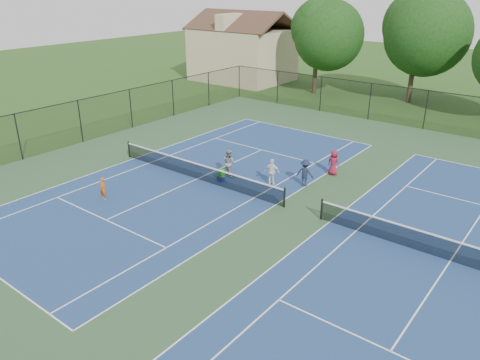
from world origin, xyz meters
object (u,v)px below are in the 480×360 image
Objects in this scene: ball_crate at (221,179)px; ball_hopper at (221,173)px; bystander_c at (333,163)px; tree_back_b at (418,29)px; instructor at (229,163)px; clapboard_house at (242,52)px; bystander_a at (272,172)px; bystander_b at (305,173)px; tree_back_a at (318,31)px; child_player at (103,189)px.

ball_hopper is at bearing 0.00° from ball_crate.
tree_back_b is at bearing -80.26° from bystander_c.
instructor is 1.14m from ball_crate.
clapboard_house is 7.04× the size of bystander_a.
instructor is 4.46m from bystander_b.
bystander_c is 6.62m from ball_hopper.
tree_back_b is (9.00, 2.00, 0.56)m from tree_back_a.
tree_back_a is 20.86× the size of ball_hopper.
child_player is at bearing -120.33° from ball_hopper.
tree_back_b reaches higher than bystander_b.
clapboard_house is 30.04m from ball_crate.
child_player is 0.74× the size of instructor.
ball_hopper is at bearing 11.87° from bystander_a.
tree_back_b is 26.25m from ball_crate.
clapboard_house is 30.76m from bystander_b.
bystander_a is at bearing -49.24° from clapboard_house.
bystander_b is 4.15× the size of ball_crate.
bystander_b reaches higher than bystander_c.
ball_hopper reaches higher than ball_crate.
tree_back_b is 23.86m from bystander_b.
tree_back_a is at bearing 107.34° from ball_hopper.
tree_back_b is 26.16m from ball_hopper.
instructor is 2.74m from bystander_a.
instructor is at bearing 99.59° from ball_crate.
tree_back_b is 6.13× the size of instructor.
ball_crate is (0.15, -0.90, -0.68)m from instructor.
tree_back_b is 25.23m from instructor.
bystander_c is (21.83, -19.57, -2.34)m from clapboard_house.
bystander_a reaches higher than bystander_c.
child_player is 2.75× the size of ball_hopper.
ball_crate is (-4.06, -2.37, -0.63)m from bystander_b.
ball_crate is at bearing 11.87° from bystander_a.
instructor is (-1.85, -24.49, -5.78)m from tree_back_b.
tree_back_a is 5.95× the size of bystander_b.
tree_back_b is 31.96m from child_player.
tree_back_a reaches higher than ball_hopper.
child_player is 13.04m from bystander_c.
bystander_c is (7.82, 10.43, 0.14)m from child_player.
ball_crate is at bearing -54.65° from clapboard_house.
tree_back_a reaches higher than bystander_a.
tree_back_a is 24.16m from instructor.
clapboard_house is 30.49m from bystander_a.
tree_back_a is 29.78m from child_player.
instructor is 3.73× the size of ball_hopper.
bystander_b is 1.03× the size of bystander_c.
bystander_a reaches higher than ball_hopper.
instructor is 1.09× the size of bystander_c.
instructor is at bearing 9.92° from bystander_b.
child_player is at bearing 38.04° from bystander_b.
clapboard_house is at bearing 174.29° from tree_back_a.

